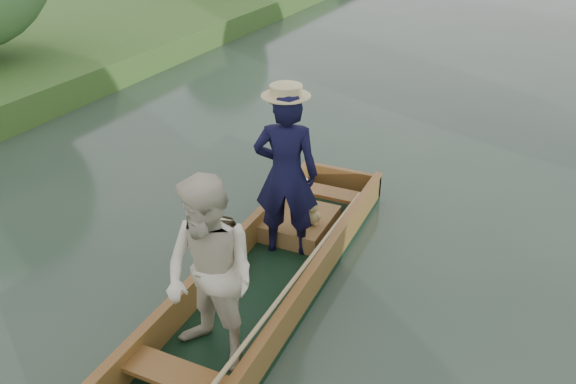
% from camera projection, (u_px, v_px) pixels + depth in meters
% --- Properties ---
extents(ground, '(120.00, 120.00, 0.00)m').
position_uv_depth(ground, '(265.00, 293.00, 6.08)').
color(ground, '#283D30').
rests_on(ground, ground).
extents(punt, '(1.15, 5.04, 2.07)m').
position_uv_depth(punt, '(255.00, 245.00, 5.60)').
color(punt, black).
rests_on(punt, ground).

